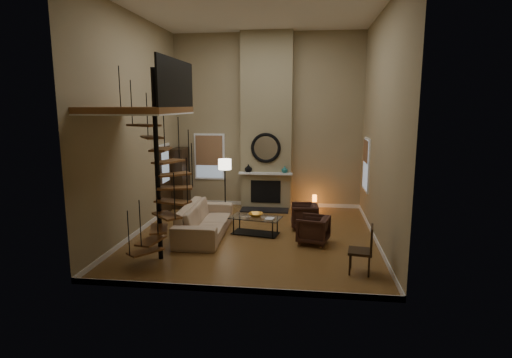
# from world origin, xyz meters

# --- Properties ---
(ground) EXTENTS (6.00, 6.50, 0.01)m
(ground) POSITION_xyz_m (0.00, 0.00, -0.01)
(ground) COLOR olive
(ground) RESTS_ON ground
(back_wall) EXTENTS (6.00, 0.02, 5.50)m
(back_wall) POSITION_xyz_m (0.00, 3.25, 2.75)
(back_wall) COLOR #978761
(back_wall) RESTS_ON ground
(front_wall) EXTENTS (6.00, 0.02, 5.50)m
(front_wall) POSITION_xyz_m (0.00, -3.25, 2.75)
(front_wall) COLOR #978761
(front_wall) RESTS_ON ground
(left_wall) EXTENTS (0.02, 6.50, 5.50)m
(left_wall) POSITION_xyz_m (-3.00, 0.00, 2.75)
(left_wall) COLOR #978761
(left_wall) RESTS_ON ground
(right_wall) EXTENTS (0.02, 6.50, 5.50)m
(right_wall) POSITION_xyz_m (3.00, 0.00, 2.75)
(right_wall) COLOR #978761
(right_wall) RESTS_ON ground
(ceiling) EXTENTS (6.00, 6.50, 0.01)m
(ceiling) POSITION_xyz_m (0.00, 0.00, 5.50)
(ceiling) COLOR silver
(ceiling) RESTS_ON back_wall
(baseboard_back) EXTENTS (6.00, 0.02, 0.12)m
(baseboard_back) POSITION_xyz_m (0.00, 3.24, 0.06)
(baseboard_back) COLOR white
(baseboard_back) RESTS_ON ground
(baseboard_front) EXTENTS (6.00, 0.02, 0.12)m
(baseboard_front) POSITION_xyz_m (0.00, -3.24, 0.06)
(baseboard_front) COLOR white
(baseboard_front) RESTS_ON ground
(baseboard_left) EXTENTS (0.02, 6.50, 0.12)m
(baseboard_left) POSITION_xyz_m (-2.99, 0.00, 0.06)
(baseboard_left) COLOR white
(baseboard_left) RESTS_ON ground
(baseboard_right) EXTENTS (0.02, 6.50, 0.12)m
(baseboard_right) POSITION_xyz_m (2.99, 0.00, 0.06)
(baseboard_right) COLOR white
(baseboard_right) RESTS_ON ground
(chimney_breast) EXTENTS (1.60, 0.38, 5.50)m
(chimney_breast) POSITION_xyz_m (0.00, 3.06, 2.75)
(chimney_breast) COLOR #877B58
(chimney_breast) RESTS_ON ground
(hearth) EXTENTS (1.50, 0.60, 0.04)m
(hearth) POSITION_xyz_m (0.00, 2.57, 0.02)
(hearth) COLOR black
(hearth) RESTS_ON ground
(firebox) EXTENTS (0.95, 0.02, 0.72)m
(firebox) POSITION_xyz_m (0.00, 2.86, 0.55)
(firebox) COLOR black
(firebox) RESTS_ON chimney_breast
(mantel) EXTENTS (1.70, 0.18, 0.06)m
(mantel) POSITION_xyz_m (0.00, 2.78, 1.15)
(mantel) COLOR white
(mantel) RESTS_ON chimney_breast
(mirror_frame) EXTENTS (0.94, 0.10, 0.94)m
(mirror_frame) POSITION_xyz_m (0.00, 2.84, 1.95)
(mirror_frame) COLOR black
(mirror_frame) RESTS_ON chimney_breast
(mirror_disc) EXTENTS (0.80, 0.01, 0.80)m
(mirror_disc) POSITION_xyz_m (0.00, 2.85, 1.95)
(mirror_disc) COLOR white
(mirror_disc) RESTS_ON chimney_breast
(vase_left) EXTENTS (0.24, 0.24, 0.25)m
(vase_left) POSITION_xyz_m (-0.55, 2.82, 1.30)
(vase_left) COLOR black
(vase_left) RESTS_ON mantel
(vase_right) EXTENTS (0.20, 0.20, 0.21)m
(vase_right) POSITION_xyz_m (0.60, 2.82, 1.28)
(vase_right) COLOR #1B6160
(vase_right) RESTS_ON mantel
(window_back) EXTENTS (1.02, 0.06, 1.52)m
(window_back) POSITION_xyz_m (-1.90, 3.22, 1.62)
(window_back) COLOR white
(window_back) RESTS_ON back_wall
(window_right) EXTENTS (0.06, 1.02, 1.52)m
(window_right) POSITION_xyz_m (2.97, 2.00, 1.63)
(window_right) COLOR white
(window_right) RESTS_ON right_wall
(entry_door) EXTENTS (0.10, 1.05, 2.16)m
(entry_door) POSITION_xyz_m (-2.95, 1.80, 1.05)
(entry_door) COLOR white
(entry_door) RESTS_ON ground
(loft) EXTENTS (1.70, 2.20, 1.09)m
(loft) POSITION_xyz_m (-2.04, -1.80, 3.24)
(loft) COLOR brown
(loft) RESTS_ON left_wall
(spiral_stair) EXTENTS (1.47, 1.47, 4.06)m
(spiral_stair) POSITION_xyz_m (-1.78, -1.79, 1.78)
(spiral_stair) COLOR black
(spiral_stair) RESTS_ON ground
(hutch) EXTENTS (0.41, 0.86, 1.93)m
(hutch) POSITION_xyz_m (-2.78, 2.80, 0.95)
(hutch) COLOR black
(hutch) RESTS_ON ground
(sofa) EXTENTS (1.12, 2.70, 0.78)m
(sofa) POSITION_xyz_m (-1.27, -0.04, 0.40)
(sofa) COLOR tan
(sofa) RESTS_ON ground
(armchair_near) EXTENTS (0.75, 0.73, 0.65)m
(armchair_near) POSITION_xyz_m (1.32, 0.81, 0.35)
(armchair_near) COLOR #3A211A
(armchair_near) RESTS_ON ground
(armchair_far) EXTENTS (0.86, 0.84, 0.65)m
(armchair_far) POSITION_xyz_m (1.54, -0.42, 0.35)
(armchair_far) COLOR #3A211A
(armchair_far) RESTS_ON ground
(coffee_table) EXTENTS (1.38, 0.88, 0.47)m
(coffee_table) POSITION_xyz_m (0.02, 0.17, 0.28)
(coffee_table) COLOR silver
(coffee_table) RESTS_ON ground
(bowl) EXTENTS (0.37, 0.37, 0.09)m
(bowl) POSITION_xyz_m (0.02, 0.22, 0.50)
(bowl) COLOR orange
(bowl) RESTS_ON coffee_table
(book) EXTENTS (0.25, 0.31, 0.03)m
(book) POSITION_xyz_m (0.37, 0.02, 0.46)
(book) COLOR gray
(book) RESTS_ON coffee_table
(floor_lamp) EXTENTS (0.38, 0.38, 1.70)m
(floor_lamp) POSITION_xyz_m (-1.12, 1.90, 1.41)
(floor_lamp) COLOR black
(floor_lamp) RESTS_ON ground
(accent_lamp) EXTENTS (0.14, 0.14, 0.48)m
(accent_lamp) POSITION_xyz_m (1.55, 2.82, 0.25)
(accent_lamp) COLOR orange
(accent_lamp) RESTS_ON ground
(side_chair) EXTENTS (0.52, 0.52, 0.98)m
(side_chair) POSITION_xyz_m (2.46, -2.06, 0.53)
(side_chair) COLOR black
(side_chair) RESTS_ON ground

